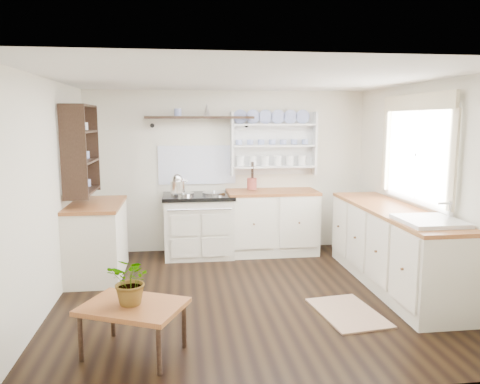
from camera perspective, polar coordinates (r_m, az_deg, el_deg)
name	(u,v)px	position (r m, az deg, el deg)	size (l,w,h in m)	color
floor	(246,295)	(5.20, 0.75, -12.49)	(4.00, 3.80, 0.01)	black
wall_back	(228,171)	(6.77, -1.51, 2.54)	(4.00, 0.02, 2.30)	silver
wall_right	(426,187)	(5.55, 21.68, 0.53)	(0.02, 3.80, 2.30)	silver
wall_left	(47,195)	(5.03, -22.42, -0.31)	(0.02, 3.80, 2.30)	silver
ceiling	(247,79)	(4.86, 0.80, 13.66)	(4.00, 3.80, 0.01)	white
window	(417,149)	(5.62, 20.72, 4.93)	(0.08, 1.55, 1.22)	white
aga_cooker	(199,225)	(6.53, -5.05, -4.01)	(0.97, 0.68, 0.90)	beige
back_cabinets	(272,221)	(6.68, 3.92, -3.57)	(1.27, 0.63, 0.90)	#EFE6CE
right_cabinets	(393,246)	(5.63, 18.10, -6.33)	(0.62, 2.43, 0.90)	#EFE6CE
belfast_sink	(429,233)	(4.91, 22.05, -4.66)	(0.55, 0.60, 0.45)	white
left_cabinets	(97,239)	(5.96, -17.01, -5.46)	(0.62, 1.13, 0.90)	#EFE6CE
plate_rack	(273,143)	(6.80, 3.99, 5.97)	(1.20, 0.22, 0.90)	white
high_shelf	(200,118)	(6.58, -4.93, 8.95)	(1.50, 0.29, 0.16)	black
left_shelving	(81,149)	(5.82, -18.85, 5.00)	(0.28, 0.80, 1.05)	black
kettle	(178,183)	(6.30, -7.62, 1.06)	(0.19, 0.19, 0.24)	silver
utensil_crock	(252,184)	(6.62, 1.46, 1.01)	(0.14, 0.14, 0.16)	#A2463B
center_table	(133,310)	(3.97, -12.90, -13.80)	(0.94, 0.83, 0.42)	brown
potted_plant	(132,280)	(3.88, -13.03, -10.46)	(0.36, 0.31, 0.40)	#3F7233
floor_rug	(348,313)	(4.87, 13.01, -14.13)	(0.55, 0.85, 0.02)	#9C755B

